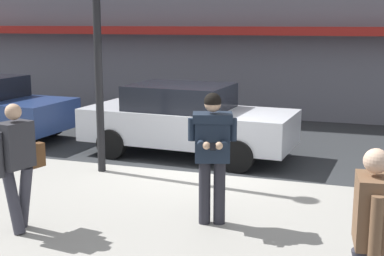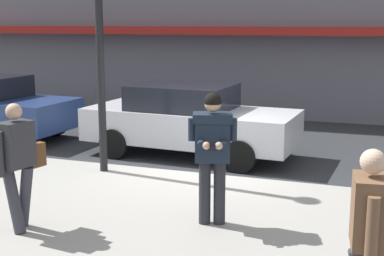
# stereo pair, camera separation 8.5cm
# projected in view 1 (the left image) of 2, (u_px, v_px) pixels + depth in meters

# --- Properties ---
(ground_plane) EXTENTS (80.00, 80.00, 0.00)m
(ground_plane) POSITION_uv_depth(u_px,v_px,m) (198.00, 177.00, 10.00)
(ground_plane) COLOR #2B2D30
(sidewalk) EXTENTS (32.00, 5.30, 0.14)m
(sidewalk) POSITION_uv_depth(u_px,v_px,m) (204.00, 237.00, 7.03)
(sidewalk) COLOR #99968E
(sidewalk) RESTS_ON ground
(curb_paint_line) EXTENTS (28.00, 0.12, 0.01)m
(curb_paint_line) POSITION_uv_depth(u_px,v_px,m) (251.00, 181.00, 9.73)
(curb_paint_line) COLOR silver
(curb_paint_line) RESTS_ON ground
(parked_sedan_mid) EXTENTS (4.61, 2.14, 1.54)m
(parked_sedan_mid) POSITION_uv_depth(u_px,v_px,m) (186.00, 120.00, 11.47)
(parked_sedan_mid) COLOR silver
(parked_sedan_mid) RESTS_ON ground
(man_texting_on_phone) EXTENTS (0.63, 0.64, 1.81)m
(man_texting_on_phone) POSITION_uv_depth(u_px,v_px,m) (212.00, 144.00, 7.10)
(man_texting_on_phone) COLOR #23232B
(man_texting_on_phone) RESTS_ON sidewalk
(pedestrian_with_bag) EXTENTS (0.40, 0.71, 1.70)m
(pedestrian_with_bag) POSITION_uv_depth(u_px,v_px,m) (18.00, 159.00, 6.90)
(pedestrian_with_bag) COLOR #33333D
(pedestrian_with_bag) RESTS_ON sidewalk
(pedestrian_dark_coat) EXTENTS (0.36, 0.60, 1.70)m
(pedestrian_dark_coat) POSITION_uv_depth(u_px,v_px,m) (371.00, 233.00, 4.49)
(pedestrian_dark_coat) COLOR #33333D
(pedestrian_dark_coat) RESTS_ON sidewalk
(street_lamp_post) EXTENTS (0.36, 0.36, 4.88)m
(street_lamp_post) POSITION_uv_depth(u_px,v_px,m) (96.00, 5.00, 9.31)
(street_lamp_post) COLOR black
(street_lamp_post) RESTS_ON sidewalk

